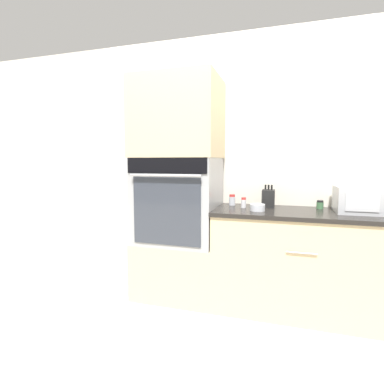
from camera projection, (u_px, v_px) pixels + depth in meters
ground_plane at (210, 314)px, 2.52m from camera, size 12.00×12.00×0.00m
wall_back at (225, 165)px, 2.99m from camera, size 8.00×0.05×2.50m
oven_cabinet_base at (179, 267)px, 2.89m from camera, size 0.77×0.60×0.53m
wall_oven at (178, 200)px, 2.82m from camera, size 0.74×0.64×0.79m
oven_cabinet_upper at (178, 119)px, 2.75m from camera, size 0.77×0.60×0.72m
counter_unit at (299, 261)px, 2.55m from camera, size 1.44×0.63×0.87m
microwave at (360, 200)px, 2.42m from camera, size 0.37×0.35×0.21m
knife_block at (268, 198)px, 2.70m from camera, size 0.11×0.14×0.21m
bowl at (257, 207)px, 2.52m from camera, size 0.12×0.12×0.06m
condiment_jar_near at (320, 205)px, 2.63m from camera, size 0.06×0.06×0.07m
condiment_jar_mid at (244, 203)px, 2.68m from camera, size 0.04×0.04×0.09m
condiment_jar_far at (232, 200)px, 2.84m from camera, size 0.06×0.06×0.10m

